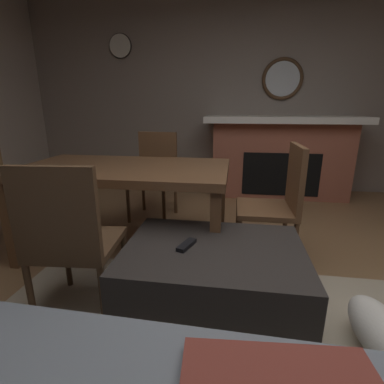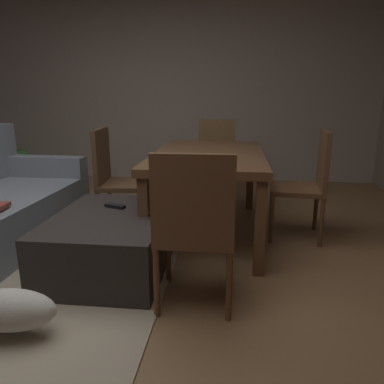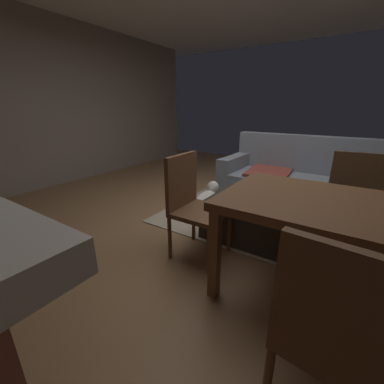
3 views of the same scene
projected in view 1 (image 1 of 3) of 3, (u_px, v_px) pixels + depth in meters
The scene contains 11 objects.
floor at pixel (271, 331), 1.58m from camera, with size 8.10×8.10×0.00m, color olive.
wall_back_fireplace_side at pixel (254, 94), 4.09m from camera, with size 7.15×0.12×2.74m, color gray.
fireplace at pixel (279, 156), 3.92m from camera, with size 2.02×0.76×1.08m.
round_wall_mirror at pixel (282, 79), 3.90m from camera, with size 0.55×0.05×0.55m.
ottoman_coffee_table at pixel (213, 277), 1.72m from camera, with size 1.05×0.78×0.40m, color #2D2826.
tv_remote at pixel (187, 245), 1.67m from camera, with size 0.05×0.16×0.02m, color black.
dining_table at pixel (125, 175), 2.30m from camera, with size 1.65×0.92×0.74m.
dining_chair_north at pixel (69, 236), 1.54m from camera, with size 0.47×0.47×0.93m.
dining_chair_south at pixel (155, 170), 3.15m from camera, with size 0.48×0.48×0.93m.
dining_chair_west at pixel (279, 198), 2.17m from camera, with size 0.44×0.44×0.93m.
wall_clock at pixel (120, 46), 4.09m from camera, with size 0.34×0.03×0.34m.
Camera 1 is at (0.24, 1.34, 1.19)m, focal length 26.68 mm.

